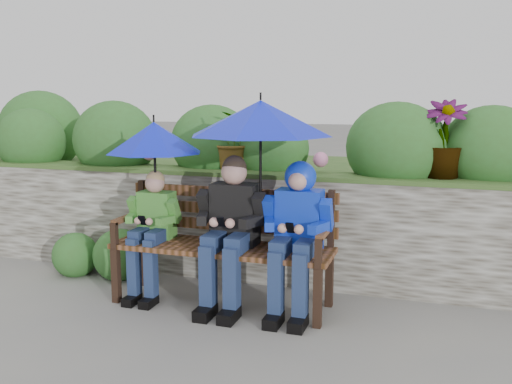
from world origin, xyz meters
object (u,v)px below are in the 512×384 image
(park_bench, at_px, (225,237))
(umbrella_right, at_px, (261,118))
(boy_right, at_px, (297,225))
(umbrella_left, at_px, (154,138))
(boy_middle, at_px, (230,225))
(boy_left, at_px, (152,226))

(park_bench, relative_size, umbrella_right, 1.60)
(park_bench, relative_size, boy_right, 1.52)
(umbrella_left, bearing_deg, boy_right, -2.69)
(umbrella_left, xyz_separation_m, umbrella_right, (0.94, 0.00, 0.18))
(park_bench, xyz_separation_m, boy_middle, (0.09, -0.10, 0.14))
(boy_left, distance_m, boy_right, 1.28)
(park_bench, height_order, umbrella_right, umbrella_right)
(park_bench, xyz_separation_m, umbrella_left, (-0.62, -0.02, 0.82))
(park_bench, height_order, boy_middle, boy_middle)
(boy_right, distance_m, umbrella_right, 0.89)
(boy_left, distance_m, umbrella_right, 1.33)
(umbrella_left, bearing_deg, park_bench, 2.01)
(park_bench, bearing_deg, umbrella_right, -3.10)
(park_bench, distance_m, umbrella_left, 1.03)
(boy_middle, distance_m, umbrella_left, 0.99)
(umbrella_left, bearing_deg, umbrella_right, 0.29)
(park_bench, height_order, umbrella_left, umbrella_left)
(boy_middle, relative_size, umbrella_left, 1.47)
(boy_left, bearing_deg, boy_middle, -1.26)
(boy_middle, bearing_deg, umbrella_right, 19.26)
(boy_left, distance_m, umbrella_left, 0.75)
(boy_right, relative_size, umbrella_left, 1.44)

